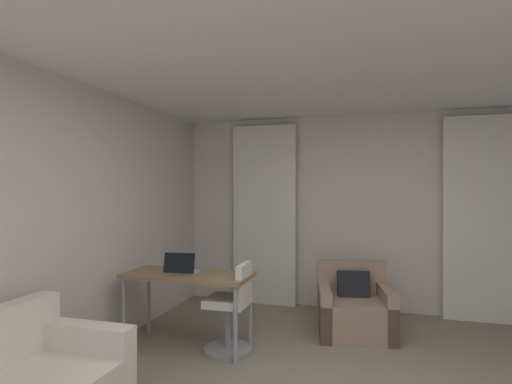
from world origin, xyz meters
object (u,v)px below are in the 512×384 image
at_px(armchair, 354,309).
at_px(desk_chair, 232,312).
at_px(desk, 188,280).
at_px(laptop, 182,269).

relative_size(armchair, desk_chair, 1.04).
bearing_deg(armchair, desk, -151.09).
distance_m(desk, laptop, 0.13).
bearing_deg(armchair, desk_chair, -141.99).
bearing_deg(laptop, desk, 25.67).
xyz_separation_m(armchair, desk_chair, (-1.13, -0.88, 0.13)).
bearing_deg(laptop, armchair, 28.81).
relative_size(desk_chair, laptop, 2.57).
bearing_deg(desk, armchair, 28.91).
relative_size(armchair, desk, 0.71).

